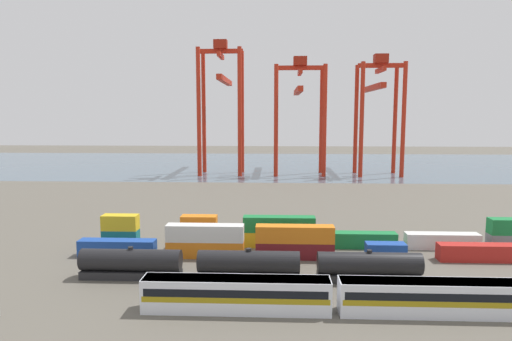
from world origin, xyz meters
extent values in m
plane|color=#5B564C|center=(0.00, 40.00, 0.00)|extent=(420.00, 420.00, 0.00)
cube|color=#475B6B|center=(0.00, 132.84, 0.00)|extent=(400.00, 110.00, 0.01)
cube|color=silver|center=(-12.48, -19.67, 1.95)|extent=(21.34, 3.10, 3.90)
cube|color=#9E8414|center=(-12.48, -19.67, 1.85)|extent=(20.91, 3.14, 0.64)
cube|color=black|center=(-12.48, -19.67, 2.63)|extent=(20.48, 3.13, 0.90)
cube|color=slate|center=(-12.48, -19.67, 3.72)|extent=(21.12, 2.85, 0.36)
cube|color=silver|center=(9.76, -19.67, 1.95)|extent=(21.34, 3.10, 3.90)
cube|color=#9E8414|center=(9.76, -19.67, 1.85)|extent=(20.91, 3.14, 0.64)
cube|color=black|center=(9.76, -19.67, 2.63)|extent=(20.48, 3.13, 0.90)
cube|color=slate|center=(9.76, -19.67, 3.72)|extent=(21.12, 2.85, 0.36)
cube|color=#232326|center=(-27.75, -9.83, 0.55)|extent=(13.71, 2.50, 1.10)
cylinder|color=black|center=(-27.75, -9.83, 2.57)|extent=(13.71, 2.93, 2.93)
cylinder|color=black|center=(-27.75, -9.83, 4.21)|extent=(0.70, 0.70, 0.36)
cube|color=#232326|center=(-11.65, -9.83, 0.55)|extent=(13.71, 2.50, 1.10)
cylinder|color=black|center=(-11.65, -9.83, 2.57)|extent=(13.71, 2.93, 2.93)
cylinder|color=black|center=(-11.65, -9.83, 4.21)|extent=(0.70, 0.70, 0.36)
cube|color=#232326|center=(4.45, -9.83, 0.55)|extent=(13.71, 2.50, 1.10)
cylinder|color=black|center=(4.45, -9.83, 2.57)|extent=(13.71, 2.93, 2.93)
cylinder|color=black|center=(4.45, -9.83, 4.21)|extent=(0.70, 0.70, 0.36)
cube|color=#1C4299|center=(-33.03, -0.27, 1.30)|extent=(12.10, 2.44, 2.60)
cube|color=orange|center=(-19.05, -0.27, 1.30)|extent=(12.10, 2.44, 2.60)
cube|color=silver|center=(-19.05, -0.27, 3.90)|extent=(12.10, 2.44, 2.60)
cube|color=maroon|center=(-5.06, -0.27, 1.30)|extent=(12.10, 2.44, 2.60)
cube|color=orange|center=(-5.06, -0.27, 3.90)|extent=(12.10, 2.44, 2.60)
cube|color=#1C4299|center=(8.93, -0.27, 1.30)|extent=(6.04, 2.44, 2.60)
cube|color=#AD211C|center=(22.92, -0.27, 1.30)|extent=(12.10, 2.44, 2.60)
cube|color=#146066|center=(-34.64, 5.98, 1.30)|extent=(6.04, 2.44, 2.60)
cube|color=gold|center=(-34.64, 5.98, 3.90)|extent=(6.04, 2.44, 2.60)
cube|color=gold|center=(-21.04, 5.98, 1.30)|extent=(6.04, 2.44, 2.60)
cube|color=orange|center=(-21.04, 5.98, 3.90)|extent=(6.04, 2.44, 2.60)
cube|color=gold|center=(-7.45, 5.98, 1.30)|extent=(12.10, 2.44, 2.60)
cube|color=#197538|center=(-7.45, 5.98, 3.90)|extent=(12.10, 2.44, 2.60)
cube|color=#197538|center=(6.15, 5.98, 1.30)|extent=(12.10, 2.44, 2.60)
cube|color=silver|center=(19.74, 5.98, 1.30)|extent=(12.10, 2.44, 2.60)
cylinder|color=red|center=(-35.65, 93.46, 22.92)|extent=(1.50, 1.50, 45.84)
cylinder|color=red|center=(-20.96, 93.46, 22.92)|extent=(1.50, 1.50, 45.84)
cylinder|color=red|center=(-35.65, 104.82, 22.92)|extent=(1.50, 1.50, 45.84)
cylinder|color=red|center=(-20.96, 104.82, 22.92)|extent=(1.50, 1.50, 45.84)
cube|color=red|center=(-28.31, 99.14, 45.04)|extent=(16.29, 1.20, 1.60)
cube|color=red|center=(-28.31, 99.14, 43.44)|extent=(1.20, 12.96, 1.60)
cube|color=red|center=(-28.31, 112.57, 35.55)|extent=(2.00, 38.38, 2.00)
cube|color=maroon|center=(-28.31, 99.14, 47.44)|extent=(4.80, 4.00, 3.20)
cylinder|color=red|center=(-8.01, 93.70, 19.89)|extent=(1.50, 1.50, 39.79)
cylinder|color=red|center=(9.19, 93.70, 19.89)|extent=(1.50, 1.50, 39.79)
cylinder|color=red|center=(-8.01, 104.57, 19.89)|extent=(1.50, 1.50, 39.79)
cylinder|color=red|center=(9.19, 104.57, 19.89)|extent=(1.50, 1.50, 39.79)
cube|color=red|center=(0.59, 99.14, 38.99)|extent=(18.80, 1.20, 1.60)
cube|color=red|center=(0.59, 99.14, 37.39)|extent=(1.20, 12.48, 1.60)
cube|color=red|center=(0.59, 111.65, 31.35)|extent=(2.00, 35.77, 2.00)
cube|color=maroon|center=(0.59, 99.14, 41.39)|extent=(4.80, 4.00, 3.20)
cylinder|color=red|center=(22.19, 93.38, 20.25)|extent=(1.50, 1.50, 40.49)
cylinder|color=red|center=(36.78, 93.38, 20.25)|extent=(1.50, 1.50, 40.49)
cylinder|color=red|center=(22.19, 104.89, 20.25)|extent=(1.50, 1.50, 40.49)
cylinder|color=red|center=(36.78, 104.89, 20.25)|extent=(1.50, 1.50, 40.49)
cube|color=red|center=(29.49, 99.14, 39.69)|extent=(16.19, 1.20, 1.60)
cube|color=red|center=(29.49, 99.14, 38.09)|extent=(1.20, 13.12, 1.60)
cube|color=red|center=(29.49, 112.47, 32.48)|extent=(2.00, 38.09, 2.00)
cube|color=maroon|center=(29.49, 99.14, 42.09)|extent=(4.80, 4.00, 3.20)
camera|label=1|loc=(-8.09, -68.83, 22.29)|focal=31.82mm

